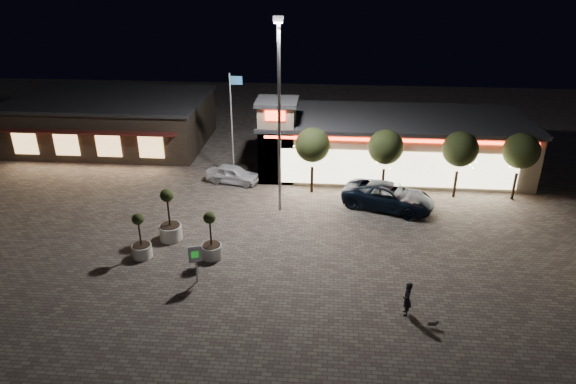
# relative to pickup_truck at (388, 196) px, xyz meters

# --- Properties ---
(ground) EXTENTS (90.00, 90.00, 0.00)m
(ground) POSITION_rel_pickup_truck_xyz_m (-9.20, -8.91, -0.84)
(ground) COLOR #6F645A
(ground) RESTS_ON ground
(retail_building) EXTENTS (20.40, 8.40, 6.10)m
(retail_building) POSITION_rel_pickup_truck_xyz_m (0.30, 6.90, 1.37)
(retail_building) COLOR tan
(retail_building) RESTS_ON ground
(restaurant_building) EXTENTS (16.40, 11.00, 4.30)m
(restaurant_building) POSITION_rel_pickup_truck_xyz_m (-23.20, 11.06, 1.31)
(restaurant_building) COLOR #382D23
(restaurant_building) RESTS_ON ground
(floodlight_pole) EXTENTS (0.60, 0.40, 12.38)m
(floodlight_pole) POSITION_rel_pickup_truck_xyz_m (-7.20, -0.91, 6.17)
(floodlight_pole) COLOR gray
(floodlight_pole) RESTS_ON ground
(flagpole) EXTENTS (0.95, 0.10, 8.00)m
(flagpole) POSITION_rel_pickup_truck_xyz_m (-11.11, 4.09, 3.90)
(flagpole) COLOR white
(flagpole) RESTS_ON ground
(string_tree_a) EXTENTS (2.42, 2.42, 4.79)m
(string_tree_a) POSITION_rel_pickup_truck_xyz_m (-5.20, 2.09, 2.72)
(string_tree_a) COLOR #332319
(string_tree_a) RESTS_ON ground
(string_tree_b) EXTENTS (2.42, 2.42, 4.79)m
(string_tree_b) POSITION_rel_pickup_truck_xyz_m (-0.20, 2.09, 2.72)
(string_tree_b) COLOR #332319
(string_tree_b) RESTS_ON ground
(string_tree_c) EXTENTS (2.42, 2.42, 4.79)m
(string_tree_c) POSITION_rel_pickup_truck_xyz_m (4.80, 2.09, 2.72)
(string_tree_c) COLOR #332319
(string_tree_c) RESTS_ON ground
(string_tree_d) EXTENTS (2.42, 2.42, 4.79)m
(string_tree_d) POSITION_rel_pickup_truck_xyz_m (8.80, 2.09, 2.72)
(string_tree_d) COLOR #332319
(string_tree_d) RESTS_ON ground
(pickup_truck) EXTENTS (6.67, 4.68, 1.69)m
(pickup_truck) POSITION_rel_pickup_truck_xyz_m (0.00, 0.00, 0.00)
(pickup_truck) COLOR black
(pickup_truck) RESTS_ON ground
(white_sedan) EXTENTS (4.21, 2.36, 1.35)m
(white_sedan) POSITION_rel_pickup_truck_xyz_m (-11.15, 3.27, -0.17)
(white_sedan) COLOR white
(white_sedan) RESTS_ON ground
(pedestrian) EXTENTS (0.43, 0.64, 1.73)m
(pedestrian) POSITION_rel_pickup_truck_xyz_m (-0.17, -11.38, 0.02)
(pedestrian) COLOR black
(pedestrian) RESTS_ON ground
(dog) EXTENTS (0.50, 0.18, 0.27)m
(dog) POSITION_rel_pickup_truck_xyz_m (0.98, -12.26, -0.58)
(dog) COLOR #59514C
(dog) RESTS_ON ground
(planter_left) EXTENTS (1.33, 1.33, 3.28)m
(planter_left) POSITION_rel_pickup_truck_xyz_m (-13.32, -5.36, 0.17)
(planter_left) COLOR silver
(planter_left) RESTS_ON ground
(planter_mid) EXTENTS (1.11, 1.11, 2.73)m
(planter_mid) POSITION_rel_pickup_truck_xyz_m (-14.35, -7.46, -0.00)
(planter_mid) COLOR silver
(planter_mid) RESTS_ON ground
(planter_right) EXTENTS (1.16, 1.16, 2.85)m
(planter_right) POSITION_rel_pickup_truck_xyz_m (-10.42, -7.18, 0.03)
(planter_right) COLOR silver
(planter_right) RESTS_ON ground
(valet_sign) EXTENTS (0.68, 0.29, 2.13)m
(valet_sign) POSITION_rel_pickup_truck_xyz_m (-10.67, -9.61, 0.64)
(valet_sign) COLOR gray
(valet_sign) RESTS_ON ground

